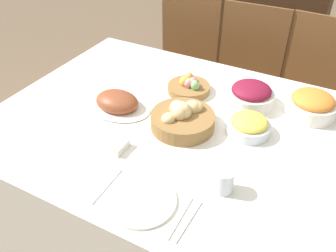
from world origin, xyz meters
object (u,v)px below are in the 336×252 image
(sideboard, at_px, (248,21))
(drinking_cup, at_px, (224,181))
(carrot_bowl, at_px, (312,105))
(dinner_plate, at_px, (141,201))
(egg_basket, at_px, (189,87))
(beet_salad_bowl, at_px, (251,95))
(chair_far_center, at_px, (243,77))
(chair_far_right, at_px, (309,93))
(fork, at_px, (106,186))
(butter_dish, at_px, (109,143))
(pineapple_bowl, at_px, (249,125))
(spoon, at_px, (188,221))
(bread_basket, at_px, (183,118))
(ham_platter, at_px, (117,103))
(chair_far_left, at_px, (182,62))
(knife, at_px, (180,217))

(sideboard, relative_size, drinking_cup, 14.57)
(carrot_bowl, distance_m, dinner_plate, 0.87)
(egg_basket, xyz_separation_m, beet_salad_bowl, (0.29, 0.03, 0.02))
(chair_far_center, bearing_deg, drinking_cup, -77.63)
(chair_far_right, relative_size, fork, 5.09)
(fork, bearing_deg, sideboard, 94.08)
(beet_salad_bowl, xyz_separation_m, dinner_plate, (-0.13, -0.73, -0.05))
(fork, bearing_deg, butter_dish, 121.14)
(chair_far_right, relative_size, egg_basket, 4.54)
(pineapple_bowl, distance_m, spoon, 0.52)
(bread_basket, relative_size, ham_platter, 0.85)
(chair_far_right, height_order, egg_basket, chair_far_right)
(chair_far_left, height_order, beet_salad_bowl, chair_far_left)
(fork, relative_size, spoon, 1.00)
(bread_basket, relative_size, egg_basket, 1.31)
(dinner_plate, xyz_separation_m, fork, (-0.14, -0.00, -0.00))
(bread_basket, height_order, drinking_cup, bread_basket)
(chair_far_right, distance_m, fork, 1.47)
(chair_far_right, relative_size, ham_platter, 2.95)
(sideboard, height_order, fork, sideboard)
(sideboard, bearing_deg, carrot_bowl, -64.73)
(spoon, bearing_deg, carrot_bowl, 75.62)
(ham_platter, relative_size, butter_dish, 2.25)
(sideboard, bearing_deg, dinner_plate, -81.15)
(chair_far_right, distance_m, beet_salad_bowl, 0.73)
(chair_far_left, distance_m, ham_platter, 1.00)
(drinking_cup, height_order, butter_dish, drinking_cup)
(dinner_plate, xyz_separation_m, butter_dish, (-0.26, 0.18, 0.01))
(chair_far_center, xyz_separation_m, chair_far_left, (-0.44, -0.00, 0.00))
(chair_far_left, height_order, pineapple_bowl, chair_far_left)
(chair_far_center, height_order, beet_salad_bowl, chair_far_center)
(fork, bearing_deg, carrot_bowl, 54.09)
(carrot_bowl, distance_m, beet_salad_bowl, 0.26)
(beet_salad_bowl, bearing_deg, dinner_plate, -100.44)
(chair_far_center, relative_size, egg_basket, 4.54)
(bread_basket, relative_size, carrot_bowl, 1.26)
(chair_far_center, xyz_separation_m, ham_platter, (-0.30, -0.95, 0.26))
(egg_basket, xyz_separation_m, knife, (0.30, -0.70, -0.02))
(bread_basket, relative_size, fork, 1.47)
(chair_far_center, distance_m, ham_platter, 1.03)
(bread_basket, relative_size, butter_dish, 1.92)
(pineapple_bowl, xyz_separation_m, spoon, (-0.02, -0.52, -0.04))
(chair_far_right, relative_size, beet_salad_bowl, 4.42)
(ham_platter, height_order, drinking_cup, drinking_cup)
(dinner_plate, height_order, butter_dish, butter_dish)
(dinner_plate, bearing_deg, fork, -180.00)
(bread_basket, xyz_separation_m, beet_salad_bowl, (0.20, 0.30, 0.01))
(chair_far_center, relative_size, drinking_cup, 10.68)
(ham_platter, height_order, knife, ham_platter)
(knife, bearing_deg, butter_dish, 154.06)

